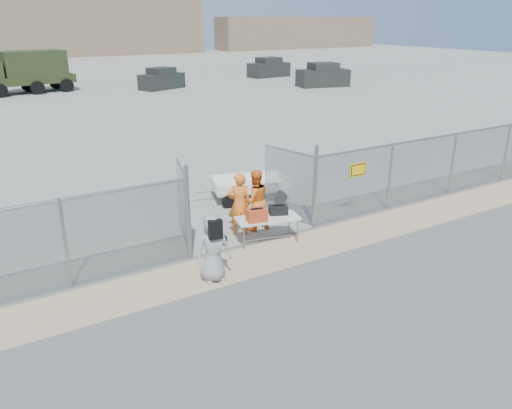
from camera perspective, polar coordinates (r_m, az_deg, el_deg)
ground at (r=12.55m, az=4.70°, el=-7.49°), size 160.00×160.00×0.00m
tarmac_inside at (r=51.72m, az=-23.78°, el=12.38°), size 160.00×80.00×0.01m
dirt_strip at (r=13.28m, az=2.21°, el=-5.73°), size 44.00×1.60×0.01m
distant_hills at (r=87.74m, az=-24.35°, el=17.99°), size 140.00×6.00×9.00m
chain_link_fence at (r=13.63m, az=0.00°, el=0.00°), size 40.00×0.20×2.20m
folding_table at (r=13.84m, az=1.32°, el=-2.92°), size 1.86×1.07×0.74m
orange_bag at (r=13.41m, az=0.09°, el=-1.23°), size 0.60×0.47×0.33m
black_duffel at (r=13.90m, az=2.55°, el=-0.62°), size 0.59×0.48×0.25m
security_worker_left at (r=14.16m, az=-1.92°, el=0.04°), size 0.79×0.65×1.85m
security_worker_right at (r=14.48m, az=-0.13°, el=0.49°), size 0.97×0.79×1.83m
visitor at (r=11.74m, az=-4.94°, el=-4.99°), size 0.87×0.60×1.68m
utility_trailer at (r=17.17m, az=-0.76°, el=1.93°), size 3.61×2.51×0.79m
military_truck at (r=46.25m, az=-24.66°, el=13.57°), size 7.34×3.64×3.35m
parked_vehicle_near at (r=45.47m, az=-10.74°, el=13.95°), size 4.34×3.13×1.79m
parked_vehicle_mid at (r=54.16m, az=1.47°, el=15.39°), size 4.49×2.35×1.96m
parked_vehicle_far at (r=46.79m, az=7.66°, el=14.46°), size 4.86×2.93×2.05m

